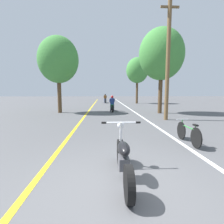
# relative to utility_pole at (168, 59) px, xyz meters

# --- Properties ---
(ground_plane) EXTENTS (120.00, 120.00, 0.00)m
(ground_plane) POSITION_rel_utility_pole_xyz_m (-3.56, -7.58, -3.73)
(ground_plane) COLOR #515154
(lane_stripe_center) EXTENTS (0.14, 48.00, 0.01)m
(lane_stripe_center) POSITION_rel_utility_pole_xyz_m (-5.26, 4.70, -3.72)
(lane_stripe_center) COLOR yellow
(lane_stripe_center) RESTS_ON ground
(lane_stripe_edge) EXTENTS (0.14, 48.00, 0.01)m
(lane_stripe_edge) POSITION_rel_utility_pole_xyz_m (-1.23, 4.70, -3.72)
(lane_stripe_edge) COLOR white
(lane_stripe_edge) RESTS_ON ground
(utility_pole) EXTENTS (1.10, 0.24, 7.27)m
(utility_pole) POSITION_rel_utility_pole_xyz_m (0.00, 0.00, 0.00)
(utility_pole) COLOR brown
(utility_pole) RESTS_ON ground
(roadside_tree_right_near) EXTENTS (3.55, 3.19, 6.73)m
(roadside_tree_right_near) POSITION_rel_utility_pole_xyz_m (0.69, 3.35, 0.94)
(roadside_tree_right_near) COLOR #513A23
(roadside_tree_right_near) RESTS_ON ground
(roadside_tree_right_far) EXTENTS (3.19, 2.87, 6.64)m
(roadside_tree_right_far) POSITION_rel_utility_pole_xyz_m (0.98, 14.87, 1.04)
(roadside_tree_right_far) COLOR #513A23
(roadside_tree_right_far) RESTS_ON ground
(roadside_tree_left) EXTENTS (3.26, 2.94, 6.20)m
(roadside_tree_left) POSITION_rel_utility_pole_xyz_m (-7.55, 4.05, 0.57)
(roadside_tree_left) COLOR #513A23
(roadside_tree_left) RESTS_ON ground
(motorcycle_foreground) EXTENTS (0.89, 2.10, 1.09)m
(motorcycle_foreground) POSITION_rel_utility_pole_xyz_m (-3.49, -7.26, -3.30)
(motorcycle_foreground) COLOR black
(motorcycle_foreground) RESTS_ON ground
(motorcycle_rider_lead) EXTENTS (0.50, 2.12, 1.40)m
(motorcycle_rider_lead) POSITION_rel_utility_pole_xyz_m (-3.14, 4.89, -3.19)
(motorcycle_rider_lead) COLOR black
(motorcycle_rider_lead) RESTS_ON ground
(motorcycle_rider_far) EXTENTS (0.50, 1.99, 1.38)m
(motorcycle_rider_far) POSITION_rel_utility_pole_xyz_m (-3.65, 16.30, -3.21)
(motorcycle_rider_far) COLOR black
(motorcycle_rider_far) RESTS_ON ground
(bicycle_parked) EXTENTS (0.44, 1.71, 0.76)m
(bicycle_parked) POSITION_rel_utility_pole_xyz_m (-1.01, -4.95, -3.37)
(bicycle_parked) COLOR black
(bicycle_parked) RESTS_ON ground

